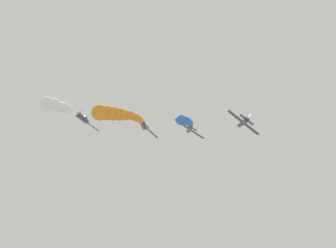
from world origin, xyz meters
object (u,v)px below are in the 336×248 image
(airplane_left_inner, at_px, (143,125))
(airplane_right_inner, at_px, (243,122))
(airplane_lead, at_px, (189,129))
(airplane_left_outer, at_px, (83,118))

(airplane_left_inner, relative_size, airplane_right_inner, 1.00)
(airplane_left_inner, bearing_deg, airplane_lead, 40.02)
(airplane_right_inner, distance_m, airplane_left_outer, 37.60)
(airplane_right_inner, height_order, airplane_left_outer, airplane_right_inner)
(airplane_left_inner, xyz_separation_m, airplane_right_inner, (23.75, -1.51, 0.54))
(airplane_right_inner, xyz_separation_m, airplane_left_outer, (-35.93, -11.05, -0.79))
(airplane_lead, relative_size, airplane_left_inner, 1.00)
(airplane_lead, height_order, airplane_right_inner, airplane_right_inner)
(airplane_lead, height_order, airplane_left_outer, airplane_lead)
(airplane_left_inner, bearing_deg, airplane_left_outer, -134.13)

